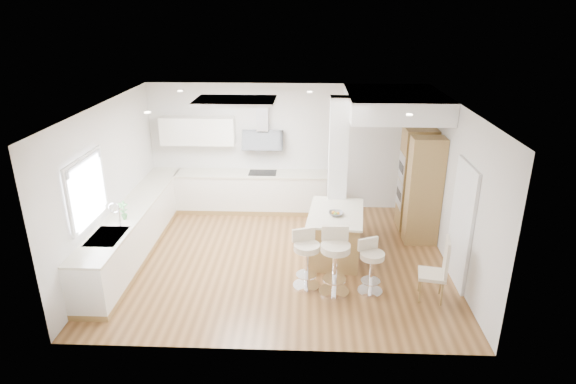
{
  "coord_description": "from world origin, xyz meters",
  "views": [
    {
      "loc": [
        0.46,
        -7.75,
        4.31
      ],
      "look_at": [
        0.13,
        0.4,
        1.16
      ],
      "focal_mm": 30.0,
      "sensor_mm": 36.0,
      "label": 1
    }
  ],
  "objects_px": {
    "bar_stool_c": "(371,264)",
    "dining_chair": "(439,268)",
    "bar_stool_a": "(306,256)",
    "bar_stool_b": "(335,258)",
    "peninsula": "(335,234)"
  },
  "relations": [
    {
      "from": "bar_stool_a",
      "to": "dining_chair",
      "type": "relative_size",
      "value": 0.94
    },
    {
      "from": "peninsula",
      "to": "bar_stool_c",
      "type": "bearing_deg",
      "value": -60.61
    },
    {
      "from": "bar_stool_a",
      "to": "bar_stool_b",
      "type": "bearing_deg",
      "value": -38.81
    },
    {
      "from": "bar_stool_c",
      "to": "dining_chair",
      "type": "distance_m",
      "value": 1.03
    },
    {
      "from": "peninsula",
      "to": "dining_chair",
      "type": "xyz_separation_m",
      "value": [
        1.52,
        -1.36,
        0.12
      ]
    },
    {
      "from": "bar_stool_a",
      "to": "bar_stool_b",
      "type": "xyz_separation_m",
      "value": [
        0.45,
        -0.16,
        0.06
      ]
    },
    {
      "from": "peninsula",
      "to": "bar_stool_b",
      "type": "xyz_separation_m",
      "value": [
        -0.07,
        -1.22,
        0.17
      ]
    },
    {
      "from": "peninsula",
      "to": "bar_stool_c",
      "type": "relative_size",
      "value": 1.71
    },
    {
      "from": "bar_stool_a",
      "to": "dining_chair",
      "type": "height_order",
      "value": "dining_chair"
    },
    {
      "from": "bar_stool_b",
      "to": "bar_stool_a",
      "type": "bearing_deg",
      "value": 159.38
    },
    {
      "from": "bar_stool_b",
      "to": "dining_chair",
      "type": "xyz_separation_m",
      "value": [
        1.59,
        -0.15,
        -0.05
      ]
    },
    {
      "from": "bar_stool_a",
      "to": "dining_chair",
      "type": "distance_m",
      "value": 2.07
    },
    {
      "from": "peninsula",
      "to": "bar_stool_c",
      "type": "xyz_separation_m",
      "value": [
        0.5,
        -1.19,
        0.06
      ]
    },
    {
      "from": "bar_stool_c",
      "to": "dining_chair",
      "type": "height_order",
      "value": "dining_chair"
    },
    {
      "from": "peninsula",
      "to": "bar_stool_c",
      "type": "height_order",
      "value": "peninsula"
    }
  ]
}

